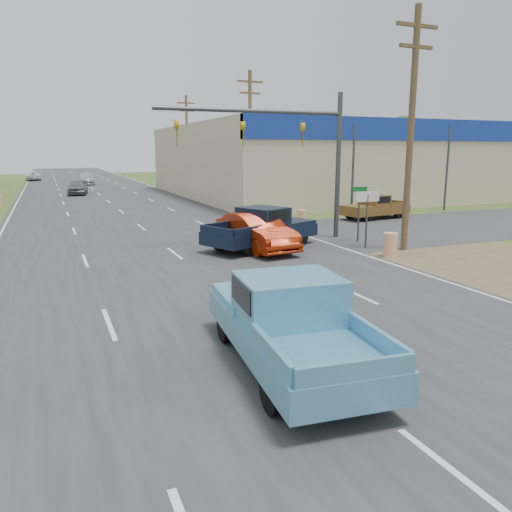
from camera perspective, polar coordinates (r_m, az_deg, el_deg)
name	(u,v)px	position (r m, az deg, el deg)	size (l,w,h in m)	color
ground	(461,479)	(7.73, 22.41, -22.52)	(200.00, 200.00, 0.00)	#3B481C
main_road	(108,202)	(44.80, -16.52, 5.99)	(15.00, 180.00, 0.02)	#2D2D30
cross_road	(164,246)	(23.24, -10.42, 1.19)	(120.00, 10.00, 0.02)	#2D2D30
dirt_verge	(483,260)	(21.73, 24.54, -0.46)	(8.00, 18.00, 0.01)	brown
big_box_store	(412,160)	(57.56, 17.37, 10.45)	(50.00, 28.10, 6.60)	#B7A88C
utility_pole_1	(411,125)	(22.48, 17.31, 14.10)	(2.00, 0.28, 10.00)	#4C3823
utility_pole_2	(250,136)	(38.13, -0.68, 13.51)	(2.00, 0.28, 10.00)	#4C3823
utility_pole_3	(187,141)	(55.23, -7.86, 12.91)	(2.00, 0.28, 10.00)	#4C3823
tree_3	(404,140)	(95.41, 16.57, 12.61)	(8.40, 8.40, 10.40)	#422D19
tree_5	(226,143)	(105.27, -3.43, 12.79)	(7.98, 7.98, 9.88)	#422D19
barrel_0	(390,245)	(21.08, 15.10, 1.23)	(0.56, 0.56, 1.00)	orange
barrel_1	(302,219)	(28.37, 5.25, 4.26)	(0.56, 0.56, 1.00)	orange
lane_sign	(367,206)	(22.59, 12.60, 5.64)	(1.20, 0.08, 2.52)	#3F3F44
street_name_sign	(359,208)	(24.18, 11.69, 5.38)	(0.80, 0.08, 2.61)	#3F3F44
signal_mast	(289,139)	(23.83, 3.84, 13.20)	(9.12, 0.40, 7.00)	#3F3F44
red_convertible	(256,232)	(21.70, 0.05, 2.75)	(1.69, 4.86, 1.60)	#951F06
blue_pickup	(288,320)	(10.14, 3.70, -7.29)	(2.67, 5.73, 1.84)	black
navy_pickup	(263,227)	(22.29, 0.86, 3.30)	(5.86, 4.12, 1.82)	black
brown_pickup	(374,207)	(32.71, 13.30, 5.49)	(4.86, 2.52, 1.54)	black
distant_car_grey	(78,187)	(52.69, -19.71, 7.40)	(1.73, 4.31, 1.47)	slate
distant_car_silver	(86,179)	(68.50, -18.86, 8.36)	(2.10, 5.17, 1.50)	#BBBBC0
distant_car_white	(33,176)	(80.79, -24.11, 8.32)	(2.07, 4.49, 1.25)	white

